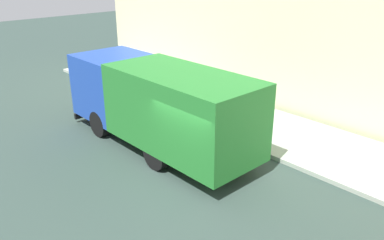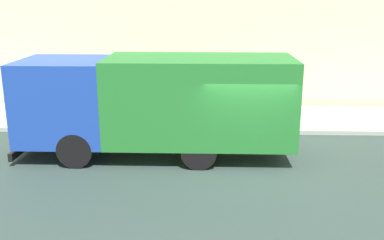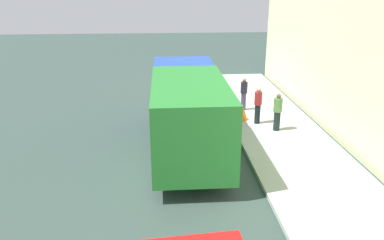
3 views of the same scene
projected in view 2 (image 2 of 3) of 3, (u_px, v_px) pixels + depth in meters
ground at (247, 165)px, 12.92m from camera, size 80.00×80.00×0.00m
sidewalk at (236, 118)px, 17.62m from camera, size 3.82×30.00×0.15m
large_utility_truck at (157, 100)px, 13.32m from camera, size 2.59×8.27×3.04m
pedestrian_walking at (133, 95)px, 17.39m from camera, size 0.50×0.50×1.65m
pedestrian_standing at (51, 99)px, 16.64m from camera, size 0.44×0.44×1.64m
pedestrian_third at (106, 97)px, 16.79m from camera, size 0.44×0.44×1.71m
traffic_cone_orange at (89, 115)px, 16.39m from camera, size 0.52×0.52×0.74m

